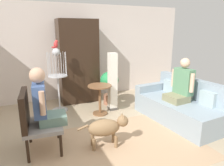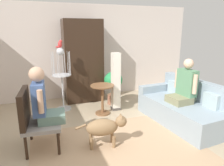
# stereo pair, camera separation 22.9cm
# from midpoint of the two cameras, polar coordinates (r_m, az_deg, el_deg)

# --- Properties ---
(ground_plane) EXTENTS (6.93, 6.93, 0.00)m
(ground_plane) POSITION_cam_midpoint_polar(r_m,az_deg,el_deg) (3.67, 4.40, -15.94)
(ground_plane) COLOR tan
(back_wall) EXTENTS (6.37, 0.12, 2.52)m
(back_wall) POSITION_cam_midpoint_polar(r_m,az_deg,el_deg) (5.85, -6.65, 8.60)
(back_wall) COLOR silver
(back_wall) RESTS_ON ground
(area_rug) EXTENTS (2.70, 1.90, 0.01)m
(area_rug) POSITION_cam_midpoint_polar(r_m,az_deg,el_deg) (3.54, 3.44, -17.09)
(area_rug) COLOR tan
(area_rug) RESTS_ON ground
(couch) EXTENTS (1.09, 1.94, 0.85)m
(couch) POSITION_cam_midpoint_polar(r_m,az_deg,el_deg) (4.57, 20.46, -6.38)
(couch) COLOR #8EA0AD
(couch) RESTS_ON ground
(armchair) EXTENTS (0.62, 0.73, 0.98)m
(armchair) POSITION_cam_midpoint_polar(r_m,az_deg,el_deg) (3.44, -19.17, -8.55)
(armchair) COLOR black
(armchair) RESTS_ON ground
(person_on_couch) EXTENTS (0.49, 0.57, 0.88)m
(person_on_couch) POSITION_cam_midpoint_polar(r_m,az_deg,el_deg) (4.38, 20.81, -0.76)
(person_on_couch) COLOR gray
(person_on_armchair) EXTENTS (0.51, 0.53, 0.89)m
(person_on_armchair) POSITION_cam_midpoint_polar(r_m,az_deg,el_deg) (3.34, -16.74, -4.57)
(person_on_armchair) COLOR slate
(round_end_table) EXTENTS (0.53, 0.53, 0.67)m
(round_end_table) POSITION_cam_midpoint_polar(r_m,az_deg,el_deg) (4.61, -1.24, -3.52)
(round_end_table) COLOR brown
(round_end_table) RESTS_ON ground
(dog) EXTENTS (0.83, 0.36, 0.54)m
(dog) POSITION_cam_midpoint_polar(r_m,az_deg,el_deg) (3.40, -0.08, -12.12)
(dog) COLOR olive
(dog) RESTS_ON ground
(bird_cage_stand) EXTENTS (0.43, 0.43, 1.47)m
(bird_cage_stand) POSITION_cam_midpoint_polar(r_m,az_deg,el_deg) (4.88, -12.36, 1.51)
(bird_cage_stand) COLOR silver
(bird_cage_stand) RESTS_ON ground
(parrot) EXTENTS (0.17, 0.10, 0.18)m
(parrot) POSITION_cam_midpoint_polar(r_m,az_deg,el_deg) (4.77, -12.83, 10.45)
(parrot) COLOR red
(parrot) RESTS_ON bird_cage_stand
(potted_plant) EXTENTS (0.46, 0.46, 0.84)m
(potted_plant) POSITION_cam_midpoint_polar(r_m,az_deg,el_deg) (5.22, 1.62, -0.24)
(potted_plant) COLOR #996047
(potted_plant) RESTS_ON ground
(column_lamp) EXTENTS (0.20, 0.20, 1.35)m
(column_lamp) POSITION_cam_midpoint_polar(r_m,az_deg,el_deg) (4.80, 2.41, 0.20)
(column_lamp) COLOR #4C4742
(column_lamp) RESTS_ON ground
(armoire_cabinet) EXTENTS (0.98, 0.56, 2.11)m
(armoire_cabinet) POSITION_cam_midpoint_polar(r_m,az_deg,el_deg) (5.45, -6.81, 5.98)
(armoire_cabinet) COLOR black
(armoire_cabinet) RESTS_ON ground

